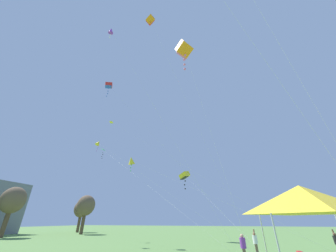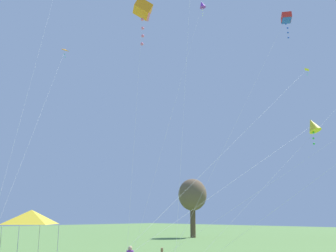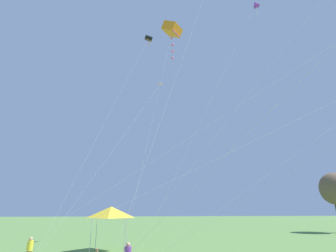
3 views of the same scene
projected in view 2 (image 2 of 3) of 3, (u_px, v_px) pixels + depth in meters
The scene contains 8 objects.
tree_far_centre at pixel (192, 195), 62.20m from camera, with size 4.70×4.70×9.49m.
festival_tent at pixel (31, 217), 27.17m from camera, with size 3.24×3.24×3.95m.
kite_orange_box_0 at pixel (143, 10), 30.57m from camera, with size 4.22×4.73×20.73m.
kite_yellow_delta_1 at pixel (301, 76), 32.60m from camera, with size 1.17×24.53×16.62m.
kite_yellow_diamond_4 at pixel (313, 125), 29.20m from camera, with size 1.75×22.28×11.14m.
kite_red_box_7 at pixel (286, 18), 36.69m from camera, with size 1.79×19.07×22.86m.
kite_purple_diamond_8 at pixel (202, 5), 39.06m from camera, with size 4.24×12.69×25.48m.
kite_orange_delta_9 at pixel (64, 52), 38.26m from camera, with size 10.84×10.39×20.36m.
Camera 2 is at (18.48, -7.24, 3.58)m, focal length 40.00 mm.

